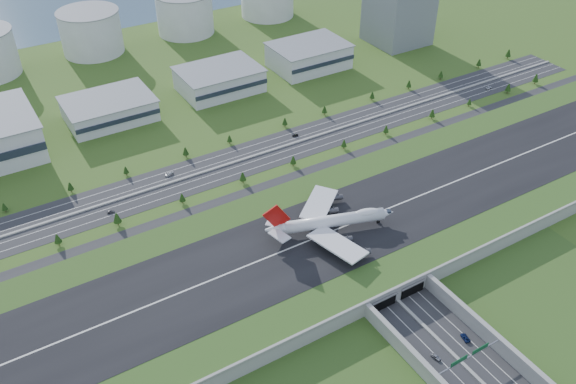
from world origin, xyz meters
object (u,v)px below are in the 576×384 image
boeing_747 (331,221)px  car_5 (295,135)px  office_tower (399,11)px  car_0 (436,357)px  car_6 (489,88)px  car_2 (465,338)px  car_4 (111,212)px  car_7 (169,174)px

boeing_747 → car_5: bearing=85.9°
office_tower → car_0: 349.18m
boeing_747 → car_6: boeing_747 is taller
office_tower → car_2: size_ratio=10.08×
car_2 → car_0: bearing=16.8°
boeing_747 → car_4: bearing=155.3°
car_2 → car_6: size_ratio=0.96×
boeing_747 → car_7: 113.57m
office_tower → boeing_747: (-203.45, -193.59, -13.38)m
car_0 → car_7: size_ratio=0.85×
car_4 → car_5: (132.08, 16.86, -0.03)m
boeing_747 → car_4: size_ratio=16.16×
boeing_747 → car_2: (14.22, -84.81, -13.24)m
car_5 → car_6: (163.47, -16.81, 0.11)m
office_tower → car_2: bearing=-124.2°
car_2 → office_tower: bearing=-110.9°
car_2 → car_4: (-104.92, 168.97, -0.05)m
car_2 → boeing_747: bearing=-67.2°
boeing_747 → car_7: (-48.55, 101.83, -13.16)m
car_2 → car_7: bearing=-58.1°
car_4 → car_7: car_7 is taller
office_tower → boeing_747: size_ratio=0.82×
car_6 → car_7: 254.01m
office_tower → car_2: 337.68m
car_7 → car_5: bearing=75.1°
car_2 → car_5: car_2 is taller
boeing_747 → car_6: (204.85, 84.21, -13.21)m
office_tower → car_7: 269.50m
boeing_747 → car_4: 124.44m
car_6 → car_7: (-253.40, 17.62, 0.04)m
boeing_747 → car_4: (-90.70, 84.15, -13.29)m
car_7 → car_0: bearing=-1.1°
office_tower → car_7: size_ratio=9.57×
car_0 → car_5: bearing=64.5°
car_4 → car_6: bearing=-78.4°
car_4 → car_6: car_6 is taller
car_2 → car_5: bearing=-85.0°
car_6 → car_2: bearing=111.5°
car_7 → boeing_747: bearing=11.1°
office_tower → car_0: office_tower is taller
boeing_747 → car_7: size_ratio=11.73×
car_5 → car_6: size_ratio=0.73×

